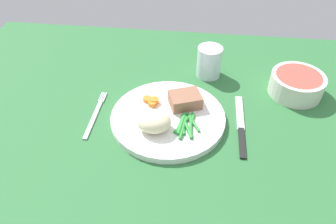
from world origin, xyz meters
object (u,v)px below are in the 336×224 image
at_px(dinner_plate, 168,118).
at_px(salad_bowl, 297,83).
at_px(water_glass, 209,64).
at_px(meat_portion, 185,100).
at_px(fork, 95,114).
at_px(knife, 241,126).

relative_size(dinner_plate, salad_bowl, 1.99).
relative_size(dinner_plate, water_glass, 3.15).
relative_size(dinner_plate, meat_portion, 3.70).
relative_size(fork, salad_bowl, 1.24).
bearing_deg(salad_bowl, fork, -163.49).
bearing_deg(water_glass, salad_bowl, -14.04).
xyz_separation_m(knife, water_glass, (-0.08, 0.20, 0.03)).
xyz_separation_m(meat_portion, fork, (-0.21, -0.04, -0.03)).
bearing_deg(salad_bowl, water_glass, 165.96).
bearing_deg(meat_portion, fork, -168.08).
relative_size(fork, water_glass, 1.96).
height_order(dinner_plate, salad_bowl, salad_bowl).
height_order(meat_portion, water_glass, water_glass).
relative_size(dinner_plate, fork, 1.60).
bearing_deg(salad_bowl, meat_portion, -160.12).
bearing_deg(dinner_plate, meat_portion, 49.40).
height_order(water_glass, salad_bowl, water_glass).
relative_size(knife, salad_bowl, 1.54).
bearing_deg(meat_portion, dinner_plate, -130.60).
xyz_separation_m(dinner_plate, knife, (0.17, -0.00, -0.01)).
height_order(dinner_plate, water_glass, water_glass).
relative_size(meat_portion, knife, 0.35).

